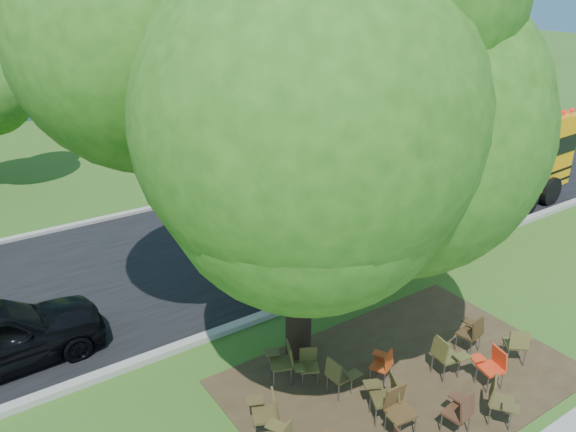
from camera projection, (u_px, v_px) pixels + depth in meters
ground at (349, 383)px, 11.44m from camera, size 160.00×160.00×0.00m
dirt_patch at (402, 378)px, 11.57m from camera, size 7.00×4.50×0.03m
asphalt_road at (198, 254)px, 16.77m from camera, size 80.00×8.00×0.04m
kerb_near at (270, 313)px, 13.70m from camera, size 80.00×0.25×0.14m
kerb_far at (148, 209)px, 19.87m from camera, size 80.00×0.25×0.14m
bg_tree_3 at (288, 43)px, 24.27m from camera, size 5.60×5.60×7.84m
bg_tree_4 at (433, 50)px, 27.91m from camera, size 5.00×5.00×6.85m
main_tree at (300, 95)px, 10.15m from camera, size 7.19×7.19×9.28m
school_bus at (441, 172)px, 18.12m from camera, size 13.11×3.62×3.17m
chair_2 at (387, 393)px, 10.30m from camera, size 0.62×0.79×0.96m
chair_3 at (398, 407)px, 9.97m from camera, size 0.64×0.56×0.95m
chair_4 at (461, 410)px, 9.96m from camera, size 0.60×0.60×0.89m
chair_5 at (499, 398)px, 10.21m from camera, size 0.61×0.77×0.92m
chair_6 at (492, 364)px, 11.16m from camera, size 0.52×0.67×0.89m
chair_7 at (518, 342)px, 11.83m from camera, size 0.76×0.60×0.89m
chair_8 at (267, 409)px, 9.95m from camera, size 0.59×0.75×0.92m
chair_9 at (308, 363)px, 11.29m from camera, size 0.65×0.51×0.78m
chair_10 at (339, 374)px, 10.89m from camera, size 0.54×0.57×0.87m
chair_11 at (384, 363)px, 11.29m from camera, size 0.53×0.62×0.79m
chair_12 at (446, 354)px, 11.38m from camera, size 0.56×0.70×0.96m
chair_13 at (472, 331)px, 12.18m from camera, size 0.61×0.61×0.91m
chair_14 at (283, 359)px, 11.29m from camera, size 0.57×0.73×0.90m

